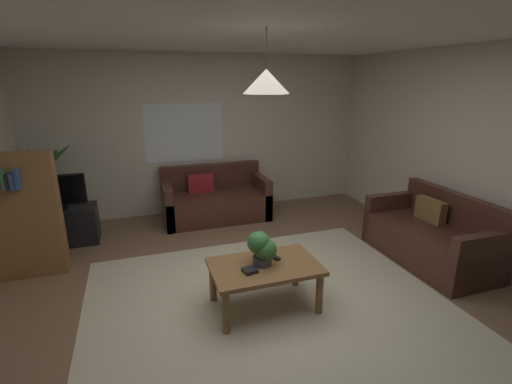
# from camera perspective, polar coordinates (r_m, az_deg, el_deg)

# --- Properties ---
(floor) EXTENTS (5.35, 5.75, 0.02)m
(floor) POSITION_cam_1_polar(r_m,az_deg,el_deg) (3.87, 1.48, -16.48)
(floor) COLOR brown
(floor) RESTS_ON ground
(rug) EXTENTS (3.48, 3.16, 0.01)m
(rug) POSITION_cam_1_polar(r_m,az_deg,el_deg) (3.70, 2.60, -17.92)
(rug) COLOR beige
(rug) RESTS_ON ground
(wall_back) EXTENTS (5.47, 0.06, 2.52)m
(wall_back) POSITION_cam_1_polar(r_m,az_deg,el_deg) (6.09, -7.95, 8.77)
(wall_back) COLOR beige
(wall_back) RESTS_ON ground
(wall_right) EXTENTS (0.06, 5.75, 2.52)m
(wall_right) POSITION_cam_1_polar(r_m,az_deg,el_deg) (4.95, 32.61, 4.31)
(wall_right) COLOR beige
(wall_right) RESTS_ON ground
(ceiling) EXTENTS (5.35, 5.75, 0.02)m
(ceiling) POSITION_cam_1_polar(r_m,az_deg,el_deg) (3.24, 1.86, 24.24)
(ceiling) COLOR white
(window_pane) EXTENTS (1.23, 0.01, 0.92)m
(window_pane) POSITION_cam_1_polar(r_m,az_deg,el_deg) (6.00, -11.09, 9.00)
(window_pane) COLOR white
(couch_under_window) EXTENTS (1.61, 0.80, 0.82)m
(couch_under_window) POSITION_cam_1_polar(r_m,az_deg,el_deg) (5.85, -6.34, -1.44)
(couch_under_window) COLOR #47281E
(couch_under_window) RESTS_ON ground
(couch_right_side) EXTENTS (0.80, 1.55, 0.82)m
(couch_right_side) POSITION_cam_1_polar(r_m,az_deg,el_deg) (4.97, 25.57, -6.52)
(couch_right_side) COLOR #47281E
(couch_right_side) RESTS_ON ground
(coffee_table) EXTENTS (1.02, 0.64, 0.45)m
(coffee_table) POSITION_cam_1_polar(r_m,az_deg,el_deg) (3.57, 1.37, -12.24)
(coffee_table) COLOR olive
(coffee_table) RESTS_ON ground
(book_on_table_0) EXTENTS (0.14, 0.13, 0.03)m
(book_on_table_0) POSITION_cam_1_polar(r_m,az_deg,el_deg) (3.41, -0.95, -12.07)
(book_on_table_0) COLOR black
(book_on_table_0) RESTS_ON coffee_table
(remote_on_table_0) EXTENTS (0.09, 0.17, 0.02)m
(remote_on_table_0) POSITION_cam_1_polar(r_m,az_deg,el_deg) (3.66, 2.78, -9.96)
(remote_on_table_0) COLOR black
(remote_on_table_0) RESTS_ON coffee_table
(potted_plant_on_table) EXTENTS (0.27, 0.25, 0.33)m
(potted_plant_on_table) POSITION_cam_1_polar(r_m,az_deg,el_deg) (3.46, 0.95, -8.64)
(potted_plant_on_table) COLOR #4C4C51
(potted_plant_on_table) RESTS_ON coffee_table
(tv_stand) EXTENTS (0.90, 0.44, 0.50)m
(tv_stand) POSITION_cam_1_polar(r_m,az_deg,el_deg) (5.57, -27.90, -4.68)
(tv_stand) COLOR black
(tv_stand) RESTS_ON ground
(tv) EXTENTS (0.72, 0.16, 0.46)m
(tv) POSITION_cam_1_polar(r_m,az_deg,el_deg) (5.41, -28.63, 0.01)
(tv) COLOR black
(tv) RESTS_ON tv_stand
(potted_palm_corner) EXTENTS (0.77, 0.78, 1.34)m
(potted_palm_corner) POSITION_cam_1_polar(r_m,az_deg,el_deg) (6.01, -29.04, -0.18)
(potted_palm_corner) COLOR brown
(potted_palm_corner) RESTS_ON ground
(bookshelf_corner) EXTENTS (0.70, 0.31, 1.40)m
(bookshelf_corner) POSITION_cam_1_polar(r_m,az_deg,el_deg) (4.72, -32.27, -2.99)
(bookshelf_corner) COLOR olive
(bookshelf_corner) RESTS_ON ground
(pendant_lamp) EXTENTS (0.39, 0.39, 0.51)m
(pendant_lamp) POSITION_cam_1_polar(r_m,az_deg,el_deg) (3.11, 1.60, 16.78)
(pendant_lamp) COLOR black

